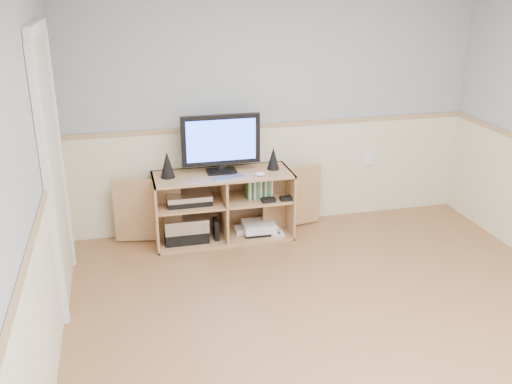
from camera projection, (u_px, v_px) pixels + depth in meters
The scene contains 11 objects.
room at pixel (358, 175), 3.53m from camera, with size 4.04×4.54×2.54m.
media_cabinet at pixel (222, 203), 5.46m from camera, with size 2.03×0.49×0.65m.
monitor at pixel (221, 142), 5.23m from camera, with size 0.73×0.18×0.55m.
speaker_left at pixel (167, 165), 5.16m from camera, with size 0.13×0.13×0.24m, color black.
speaker_right at pixel (273, 158), 5.38m from camera, with size 0.12×0.12×0.22m, color black.
keyboard at pixel (228, 178), 5.17m from camera, with size 0.30×0.12×0.01m, color silver.
mouse at pixel (260, 174), 5.23m from camera, with size 0.10×0.06×0.04m, color white.
av_components at pixel (187, 220), 5.37m from camera, with size 0.50×0.30×0.47m.
game_consoles at pixel (258, 228), 5.56m from camera, with size 0.45×0.30×0.11m.
game_cases at pixel (259, 188), 5.41m from camera, with size 0.24×0.14×0.19m, color #3F8C3F.
wall_outlet at pixel (368, 159), 5.89m from camera, with size 0.12×0.03×0.12m, color white.
Camera 1 is at (-1.46, -2.96, 2.37)m, focal length 40.00 mm.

